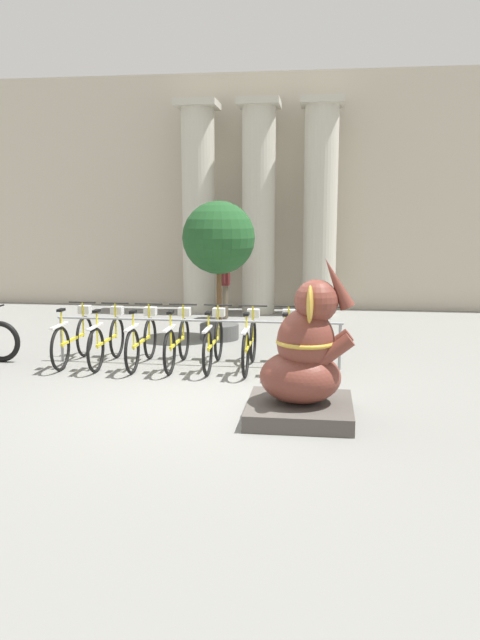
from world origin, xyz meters
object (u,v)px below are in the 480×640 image
Objects in this scene: bicycle_4 at (214,342)px; bicycle_5 at (250,344)px; bicycle_1 at (107,340)px; bicycle_0 at (74,338)px; bicycle_3 at (178,341)px; elephant_statue at (304,365)px; bicycle_7 at (324,345)px; person_pedestrian at (225,278)px; bicycle_6 at (287,344)px; potted_tree at (219,244)px; bicycle_2 at (142,341)px.

bicycle_4 and bicycle_5 have the same top height.
bicycle_0 is at bearing 177.72° from bicycle_1.
bicycle_3 is 3.20m from elephant_statue.
bicycle_1 is 3.56m from bicycle_7.
bicycle_5 is 0.87× the size of elephant_statue.
bicycle_0 is at bearing -111.06° from person_pedestrian.
potted_tree reaches higher than bicycle_6.
bicycle_2 is 2.37m from bicycle_6.
bicycle_5 is 0.59m from bicycle_6.
bicycle_0 is 4.59m from elephant_statue.
bicycle_4 is 1.06× the size of person_pedestrian.
potted_tree reaches higher than elephant_statue.
bicycle_2 and bicycle_5 have the same top height.
bicycle_6 is 1.00× the size of bicycle_7.
bicycle_1 is 0.87× the size of elephant_statue.
bicycle_0 and bicycle_1 have the same top height.
bicycle_5 is 2.89m from potted_tree.
bicycle_6 is at bearing -69.98° from person_pedestrian.
bicycle_3 is 0.64× the size of potted_tree.
bicycle_0 is at bearing -179.90° from bicycle_6.
bicycle_2 is at bearing -179.31° from bicycle_7.
person_pedestrian is at bearing 110.02° from bicycle_6.
bicycle_3 is 1.00× the size of bicycle_7.
bicycle_6 is at bearing 0.10° from bicycle_0.
bicycle_6 is 0.87× the size of elephant_statue.
bicycle_0 is 1.06× the size of person_pedestrian.
person_pedestrian is at bearing 96.52° from bicycle_4.
bicycle_5 and bicycle_6 have the same top height.
bicycle_7 is 2.43m from elephant_statue.
bicycle_6 is at bearing 0.18° from bicycle_4.
bicycle_0 is at bearing 179.45° from bicycle_3.
bicycle_6 is at bearing 0.75° from bicycle_3.
bicycle_3 is 1.00× the size of bicycle_6.
bicycle_6 is at bearing 98.20° from elephant_statue.
bicycle_4 is 0.59m from bicycle_5.
bicycle_7 is 3.42m from potted_tree.
bicycle_2 is 2.90m from potted_tree.
bicycle_3 is (0.59, 0.01, 0.00)m from bicycle_2.
bicycle_4 and bicycle_6 have the same top height.
bicycle_4 is at bearing -82.93° from potted_tree.
potted_tree is (-0.88, 2.32, 1.48)m from bicycle_5.
bicycle_0 is 1.00× the size of bicycle_6.
bicycle_0 is 2.96m from bicycle_5.
potted_tree reaches higher than bicycle_3.
bicycle_1 is at bearing -104.52° from person_pedestrian.
person_pedestrian is (-2.32, 4.74, 0.57)m from bicycle_7.
bicycle_2 and bicycle_7 have the same top height.
bicycle_0 is 1.00× the size of bicycle_7.
bicycle_3 and bicycle_5 have the same top height.
potted_tree is (-1.82, 4.69, 1.23)m from elephant_statue.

